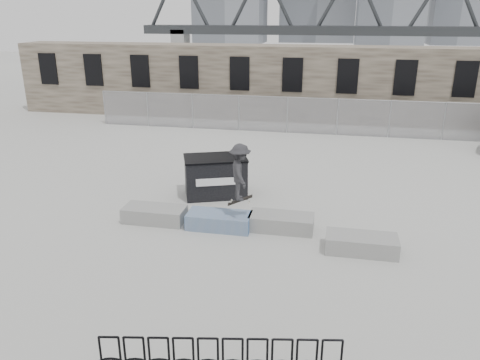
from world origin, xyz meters
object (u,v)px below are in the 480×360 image
planter_far_left (155,214)px  dumpster (216,176)px  planter_center_left (219,220)px  planter_offset (361,243)px  skateboarder (240,172)px  bike_rack (220,359)px  planter_center_right (281,222)px

planter_far_left → dumpster: dumpster is taller
planter_center_left → planter_offset: 4.39m
planter_center_left → dumpster: dumpster is taller
skateboarder → dumpster: bearing=7.8°
planter_far_left → skateboarder: bearing=-2.2°
bike_rack → planter_center_right: bearing=86.6°
planter_offset → dumpster: bearing=146.1°
planter_center_right → skateboarder: size_ratio=1.03×
planter_offset → bike_rack: (-2.78, -5.54, 0.17)m
planter_offset → skateboarder: size_ratio=1.03×
planter_far_left → bike_rack: bike_rack is taller
bike_rack → dumpster: bearing=104.6°
planter_center_left → dumpster: size_ratio=0.77×
planter_far_left → planter_center_left: same height
planter_center_left → planter_center_right: bearing=7.6°
dumpster → planter_center_left: bearing=-94.1°
dumpster → bike_rack: dumpster is taller
planter_center_left → planter_center_right: same height
bike_rack → skateboarder: bearing=97.9°
planter_center_left → bike_rack: (1.55, -6.28, 0.17)m
planter_center_right → bike_rack: bearing=-93.4°
planter_center_right → dumpster: dumpster is taller
planter_far_left → bike_rack: 7.36m
planter_center_right → bike_rack: size_ratio=0.41×
skateboarder → bike_rack: bearing=167.6°
planter_center_left → bike_rack: size_ratio=0.41×
planter_far_left → dumpster: bearing=62.2°
planter_center_left → planter_offset: same height
planter_center_right → dumpster: bearing=138.0°
planter_center_right → planter_offset: (2.39, -0.99, 0.00)m
planter_center_left → skateboarder: 1.78m
dumpster → skateboarder: bearing=-82.2°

